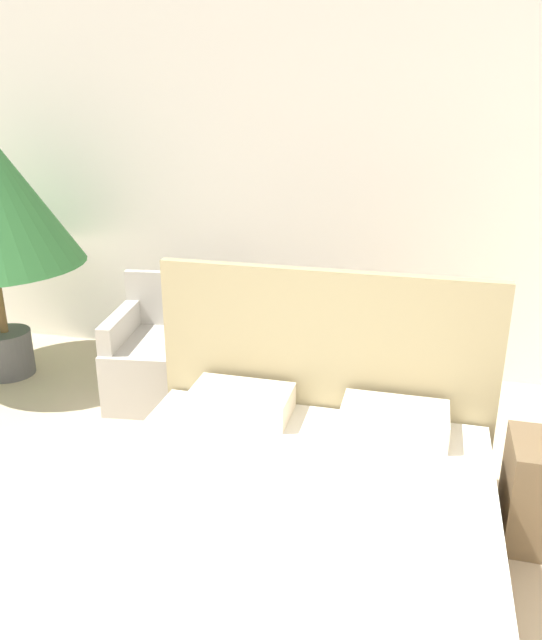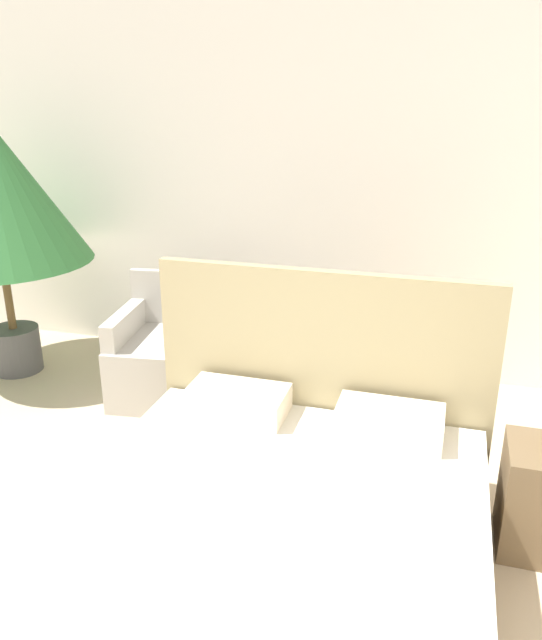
% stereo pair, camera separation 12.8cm
% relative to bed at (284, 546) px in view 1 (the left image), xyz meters
% --- Properties ---
extents(wall_back, '(10.00, 0.06, 2.90)m').
position_rel_bed_xyz_m(wall_back, '(-0.52, 2.55, 1.17)').
color(wall_back, silver).
rests_on(wall_back, ground_plane).
extents(bed, '(1.79, 2.00, 1.24)m').
position_rel_bed_xyz_m(bed, '(0.00, 0.00, 0.00)').
color(bed, brown).
rests_on(bed, ground_plane).
extents(armchair_near_window_left, '(0.78, 0.80, 0.85)m').
position_rel_bed_xyz_m(armchair_near_window_left, '(-1.27, 1.67, -0.00)').
color(armchair_near_window_left, '#B7B2A8').
rests_on(armchair_near_window_left, ground_plane).
extents(armchair_near_window_right, '(0.73, 0.75, 0.85)m').
position_rel_bed_xyz_m(armchair_near_window_right, '(-0.28, 1.67, -0.00)').
color(armchair_near_window_right, '#B7B2A8').
rests_on(armchair_near_window_right, ground_plane).
extents(side_table, '(0.40, 0.40, 0.42)m').
position_rel_bed_xyz_m(side_table, '(-0.77, 1.62, -0.07)').
color(side_table, '#B7AD93').
rests_on(side_table, ground_plane).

